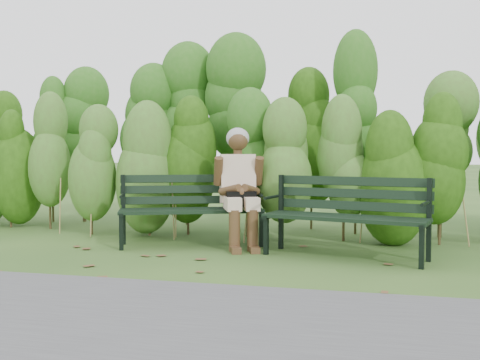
# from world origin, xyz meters

# --- Properties ---
(ground) EXTENTS (80.00, 80.00, 0.00)m
(ground) POSITION_xyz_m (0.00, 0.00, 0.00)
(ground) COLOR #2B4B1D
(footpath) EXTENTS (60.00, 2.50, 0.01)m
(footpath) POSITION_xyz_m (0.00, -2.20, 0.01)
(footpath) COLOR #474749
(footpath) RESTS_ON ground
(hedge_band) EXTENTS (11.04, 1.67, 2.42)m
(hedge_band) POSITION_xyz_m (0.00, 1.86, 1.26)
(hedge_band) COLOR #47381E
(hedge_band) RESTS_ON ground
(leaf_litter) EXTENTS (5.96, 2.15, 0.01)m
(leaf_litter) POSITION_xyz_m (0.05, -0.33, 0.00)
(leaf_litter) COLOR brown
(leaf_litter) RESTS_ON ground
(bench_left) EXTENTS (1.63, 1.04, 0.78)m
(bench_left) POSITION_xyz_m (-0.68, 0.84, 0.46)
(bench_left) COLOR black
(bench_left) RESTS_ON ground
(bench_right) EXTENTS (1.65, 0.87, 0.79)m
(bench_right) POSITION_xyz_m (1.04, 0.52, 0.46)
(bench_right) COLOR black
(bench_right) RESTS_ON ground
(seated_woman) EXTENTS (0.64, 0.86, 1.29)m
(seated_woman) POSITION_xyz_m (-0.14, 0.87, 0.71)
(seated_woman) COLOR beige
(seated_woman) RESTS_ON ground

